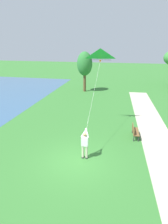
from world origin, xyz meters
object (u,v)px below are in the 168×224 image
at_px(flying_kite, 100,56).
at_px(tree_treeline_right, 85,64).
at_px(person_kite_flyer, 85,143).
at_px(park_bench_near_walkway, 135,131).

xyz_separation_m(flying_kite, tree_treeline_right, (-3.60, 11.66, -1.92)).
bearing_deg(tree_treeline_right, flying_kite, -72.86).
relative_size(person_kite_flyer, tree_treeline_right, 0.33).
relative_size(person_kite_flyer, flying_kite, 0.36).
bearing_deg(person_kite_flyer, park_bench_near_walkway, 48.09).
height_order(flying_kite, tree_treeline_right, flying_kite).
bearing_deg(park_bench_near_walkway, tree_treeline_right, 116.26).
xyz_separation_m(flying_kite, park_bench_near_walkway, (2.97, -1.65, -5.28)).
distance_m(park_bench_near_walkway, tree_treeline_right, 15.21).
height_order(flying_kite, park_bench_near_walkway, flying_kite).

